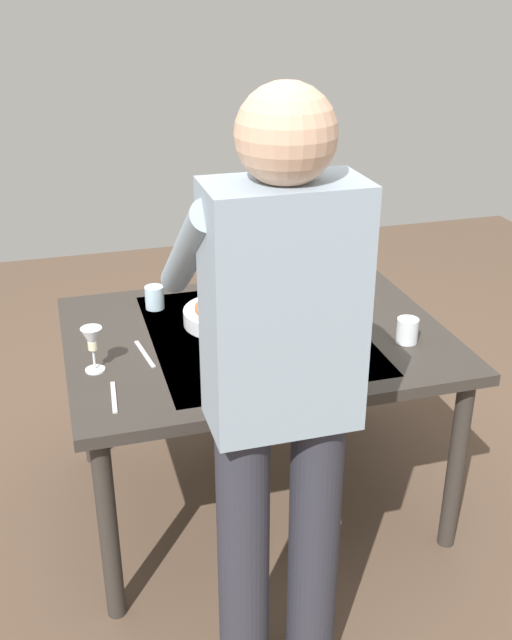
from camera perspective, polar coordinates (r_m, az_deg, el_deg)
ground_plane at (r=3.03m, az=0.00°, el=-13.38°), size 6.00×6.00×0.00m
dining_table at (r=2.67m, az=0.00°, el=-2.40°), size 1.33×1.01×0.73m
chair_near at (r=3.55m, az=-0.33°, el=2.72°), size 0.40×0.40×0.91m
person_server at (r=1.84m, az=1.80°, el=-5.08°), size 0.42×0.61×1.69m
wine_bottle at (r=2.98m, az=1.52°, el=4.47°), size 0.07×0.07×0.30m
wine_glass_left at (r=2.40m, az=-12.38°, el=-1.61°), size 0.07×0.07×0.15m
water_cup_near_left at (r=2.61m, az=11.46°, el=-0.79°), size 0.07×0.07×0.09m
water_cup_near_right at (r=2.84m, az=-7.75°, el=1.71°), size 0.07×0.07×0.09m
water_cup_far_left at (r=2.32m, az=5.38°, el=-3.60°), size 0.07×0.07×0.10m
serving_bowl_pasta at (r=2.70m, az=-2.39°, el=0.41°), size 0.30×0.30×0.07m
dinner_plate_near at (r=2.51m, az=4.68°, el=-2.36°), size 0.23×0.23×0.01m
dinner_plate_far at (r=3.06m, az=5.89°, el=2.82°), size 0.23×0.23×0.01m
table_knife at (r=2.52m, az=-8.49°, el=-2.57°), size 0.04×0.20×0.00m
table_fork at (r=2.29m, az=-10.79°, el=-5.80°), size 0.03×0.18×0.00m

